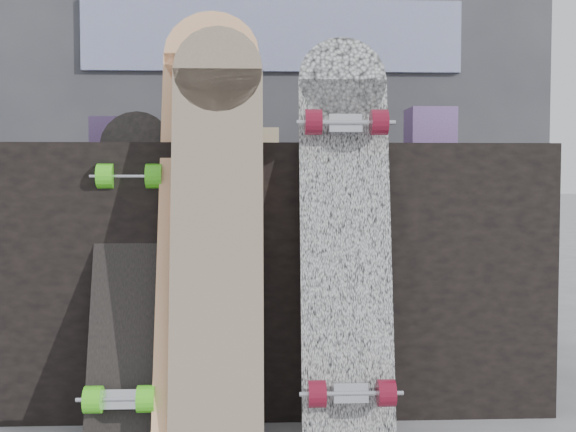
{
  "coord_description": "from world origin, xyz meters",
  "views": [
    {
      "loc": [
        -0.07,
        -1.83,
        0.7
      ],
      "look_at": [
        0.02,
        0.2,
        0.59
      ],
      "focal_mm": 45.0,
      "sensor_mm": 36.0,
      "label": 1
    }
  ],
  "objects_px": {
    "longboard_geisha": "(210,203)",
    "longboard_celtic": "(217,218)",
    "vendor_table": "(279,270)",
    "longboard_cascadia": "(346,226)",
    "skateboard_dark": "(129,264)"
  },
  "relations": [
    {
      "from": "vendor_table",
      "to": "longboard_celtic",
      "type": "bearing_deg",
      "value": -112.57
    },
    {
      "from": "longboard_geisha",
      "to": "longboard_celtic",
      "type": "height_order",
      "value": "longboard_geisha"
    },
    {
      "from": "longboard_cascadia",
      "to": "skateboard_dark",
      "type": "relative_size",
      "value": 1.22
    },
    {
      "from": "vendor_table",
      "to": "longboard_geisha",
      "type": "relative_size",
      "value": 1.34
    },
    {
      "from": "vendor_table",
      "to": "longboard_celtic",
      "type": "xyz_separation_m",
      "value": [
        -0.18,
        -0.42,
        0.19
      ]
    },
    {
      "from": "longboard_geisha",
      "to": "skateboard_dark",
      "type": "distance_m",
      "value": 0.28
    },
    {
      "from": "longboard_celtic",
      "to": "skateboard_dark",
      "type": "distance_m",
      "value": 0.3
    },
    {
      "from": "vendor_table",
      "to": "longboard_cascadia",
      "type": "height_order",
      "value": "longboard_cascadia"
    },
    {
      "from": "vendor_table",
      "to": "longboard_celtic",
      "type": "height_order",
      "value": "longboard_celtic"
    },
    {
      "from": "vendor_table",
      "to": "skateboard_dark",
      "type": "xyz_separation_m",
      "value": [
        -0.42,
        -0.33,
        0.06
      ]
    },
    {
      "from": "vendor_table",
      "to": "skateboard_dark",
      "type": "bearing_deg",
      "value": -142.46
    },
    {
      "from": "skateboard_dark",
      "to": "vendor_table",
      "type": "bearing_deg",
      "value": 37.54
    },
    {
      "from": "longboard_geisha",
      "to": "longboard_celtic",
      "type": "distance_m",
      "value": 0.1
    },
    {
      "from": "vendor_table",
      "to": "longboard_cascadia",
      "type": "bearing_deg",
      "value": -66.2
    },
    {
      "from": "longboard_celtic",
      "to": "longboard_cascadia",
      "type": "bearing_deg",
      "value": 6.27
    }
  ]
}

